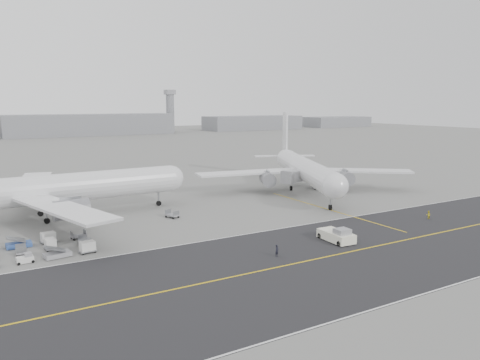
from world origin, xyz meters
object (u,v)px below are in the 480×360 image
control_tower (170,110)px  pushback_tug (337,235)px  ground_crew_a (277,251)px  airliner_b (304,169)px  airliner_a (44,190)px  ground_crew_b (428,215)px  jet_bridge (305,175)px

control_tower → pushback_tug: 290.73m
control_tower → ground_crew_a: 295.79m
airliner_b → ground_crew_a: size_ratio=29.46×
control_tower → airliner_a: 268.92m
control_tower → ground_crew_b: (-59.01, -275.70, -15.45)m
control_tower → jet_bridge: size_ratio=1.95×
airliner_b → jet_bridge: (-1.28, -1.95, -1.28)m
control_tower → airliner_b: control_tower is taller
airliner_b → ground_crew_a: 52.52m
pushback_tug → ground_crew_b: pushback_tug is taller
airliner_b → control_tower: bearing=99.6°
control_tower → jet_bridge: 250.64m
control_tower → ground_crew_a: (-96.29, -279.26, -15.37)m
airliner_a → jet_bridge: bearing=-94.7°
pushback_tug → ground_crew_b: size_ratio=5.21×
jet_bridge → ground_crew_a: bearing=-150.3°
airliner_a → airliner_b: airliner_a is taller
airliner_a → airliner_b: size_ratio=1.10×
pushback_tug → ground_crew_b: bearing=7.7°
ground_crew_a → ground_crew_b: (37.28, 3.56, -0.08)m
control_tower → pushback_tug: size_ratio=3.75×
airliner_a → pushback_tug: size_ratio=6.89×
airliner_b → jet_bridge: airliner_b is taller
control_tower → jet_bridge: bearing=-104.4°
control_tower → airliner_a: (-121.74, -239.56, -10.56)m
airliner_b → ground_crew_b: bearing=-62.7°
airliner_b → jet_bridge: 2.65m
ground_crew_a → ground_crew_b: size_ratio=1.11×
pushback_tug → airliner_a: bearing=137.1°
airliner_a → ground_crew_a: bearing=-149.2°
pushback_tug → ground_crew_a: pushback_tug is taller
airliner_a → jet_bridge: (59.31, -2.88, -1.49)m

